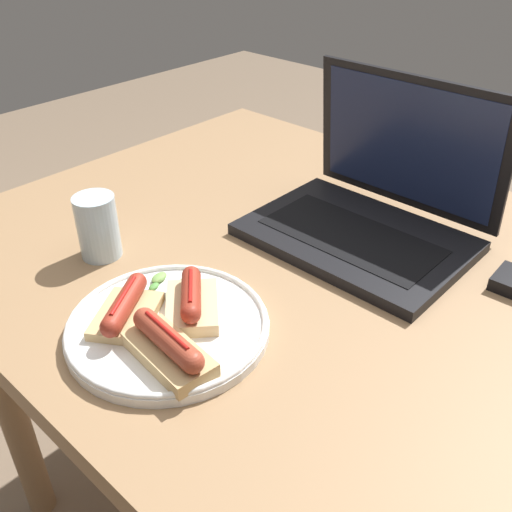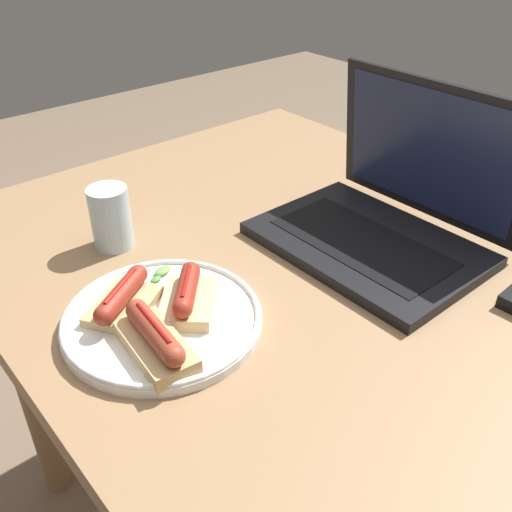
# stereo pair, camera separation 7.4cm
# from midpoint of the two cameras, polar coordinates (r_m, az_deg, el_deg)

# --- Properties ---
(desk) EXTENTS (1.07, 0.85, 0.71)m
(desk) POSITION_cam_midpoint_polar(r_m,az_deg,el_deg) (0.90, 2.18, -4.89)
(desk) COLOR #93704C
(desk) RESTS_ON ground_plane
(laptop) EXTENTS (0.33, 0.26, 0.24)m
(laptop) POSITION_cam_midpoint_polar(r_m,az_deg,el_deg) (0.90, 9.11, 4.49)
(laptop) COLOR black
(laptop) RESTS_ON desk
(plate) EXTENTS (0.25, 0.25, 0.02)m
(plate) POSITION_cam_midpoint_polar(r_m,az_deg,el_deg) (0.72, -11.74, -6.95)
(plate) COLOR white
(plate) RESTS_ON desk
(sausage_toast_left) EXTENTS (0.12, 0.11, 0.04)m
(sausage_toast_left) POSITION_cam_midpoint_polar(r_m,az_deg,el_deg) (0.72, -9.41, -4.61)
(sausage_toast_left) COLOR #D6B784
(sausage_toast_left) RESTS_ON plate
(sausage_toast_middle) EXTENTS (0.12, 0.07, 0.05)m
(sausage_toast_middle) POSITION_cam_midpoint_polar(r_m,az_deg,el_deg) (0.66, -12.01, -9.04)
(sausage_toast_middle) COLOR tan
(sausage_toast_middle) RESTS_ON plate
(sausage_toast_right) EXTENTS (0.11, 0.12, 0.04)m
(sausage_toast_right) POSITION_cam_midpoint_polar(r_m,az_deg,el_deg) (0.73, -15.81, -5.25)
(sausage_toast_right) COLOR tan
(sausage_toast_right) RESTS_ON plate
(salad_pile) EXTENTS (0.06, 0.07, 0.01)m
(salad_pile) POSITION_cam_midpoint_polar(r_m,az_deg,el_deg) (0.78, -10.75, -2.90)
(salad_pile) COLOR #4C8E3D
(salad_pile) RESTS_ON plate
(drinking_glass) EXTENTS (0.06, 0.06, 0.10)m
(drinking_glass) POSITION_cam_midpoint_polar(r_m,az_deg,el_deg) (0.87, -17.93, 2.73)
(drinking_glass) COLOR silver
(drinking_glass) RESTS_ON desk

